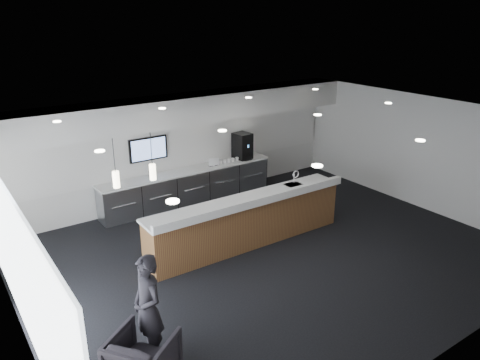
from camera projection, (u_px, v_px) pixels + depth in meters
ground at (270, 255)px, 10.26m from camera, size 10.00×10.00×0.00m
ceiling at (273, 121)px, 9.23m from camera, size 10.00×8.00×0.02m
back_wall at (181, 147)px, 12.82m from camera, size 10.00×0.02×3.00m
left_wall at (12, 260)px, 7.06m from camera, size 0.02×8.00×3.00m
right_wall at (419, 152)px, 12.42m from camera, size 0.02×8.00×3.00m
soffit_bulkhead at (187, 109)px, 12.08m from camera, size 10.00×0.90×0.70m
alcove_panel at (181, 144)px, 12.77m from camera, size 9.80×0.06×1.40m
window_blinds_wall at (15, 260)px, 7.08m from camera, size 0.04×7.36×2.55m
back_credenza at (189, 186)px, 12.90m from camera, size 5.06×0.66×0.95m
wall_tv at (148, 149)px, 12.16m from camera, size 1.05×0.08×0.62m
pendant_left at (146, 168)px, 8.81m from camera, size 0.12×0.12×0.30m
pendant_right at (111, 175)px, 8.44m from camera, size 0.12×0.12×0.30m
ceiling_can_lights at (273, 122)px, 9.24m from camera, size 7.00×5.00×0.02m
service_counter at (248, 221)px, 10.56m from camera, size 4.94×0.86×1.49m
coffee_machine at (242, 146)px, 13.60m from camera, size 0.48×0.59×0.76m
info_sign_left at (212, 162)px, 12.99m from camera, size 0.17×0.07×0.23m
info_sign_right at (216, 162)px, 13.07m from camera, size 0.16×0.05×0.21m
armchair at (143, 358)px, 6.65m from camera, size 1.20×1.19×0.79m
lounge_guest at (148, 308)px, 6.99m from camera, size 0.47×0.66×1.73m
cup_0 at (237, 159)px, 13.50m from camera, size 0.10×0.10×0.10m
cup_1 at (233, 160)px, 13.43m from camera, size 0.15×0.15×0.10m
cup_2 at (229, 161)px, 13.35m from camera, size 0.13×0.13×0.10m
cup_3 at (225, 161)px, 13.28m from camera, size 0.14×0.14×0.10m
cup_4 at (221, 162)px, 13.20m from camera, size 0.14×0.14×0.10m
cup_5 at (216, 163)px, 13.13m from camera, size 0.11×0.11×0.10m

